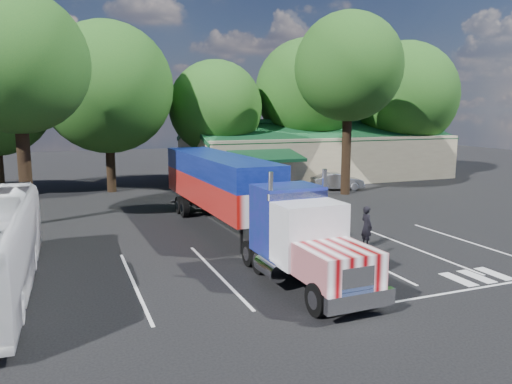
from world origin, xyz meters
name	(u,v)px	position (x,y,z in m)	size (l,w,h in m)	color
ground	(242,232)	(0.00, 0.00, 0.00)	(120.00, 120.00, 0.00)	black
event_hall	(314,154)	(13.74, 17.81, 2.21)	(24.20, 14.12, 5.55)	#BEB28D
tree_row_c	(107,88)	(-5.00, 16.20, 8.04)	(10.00, 10.00, 13.05)	black
tree_row_d	(216,107)	(4.00, 17.50, 6.58)	(8.00, 8.00, 10.60)	black
tree_row_e	(307,91)	(13.00, 18.00, 8.09)	(9.60, 9.60, 12.90)	black
tree_row_f	(404,95)	(23.00, 16.80, 7.79)	(10.40, 10.40, 13.00)	black
tree_near_left	(17,63)	(-10.50, 6.00, 8.81)	(7.60, 7.60, 12.65)	black
tree_near_right	(349,67)	(11.50, 8.50, 9.46)	(8.00, 8.00, 13.50)	black
semi_truck	(235,192)	(-0.74, -1.06, 2.35)	(3.30, 19.90, 4.16)	black
woman	(367,226)	(4.50, -4.76, 0.97)	(0.71, 0.46, 1.93)	black
bicycle	(227,197)	(1.80, 8.00, 0.50)	(0.66, 1.90, 1.00)	black
silver_sedan	(337,181)	(12.00, 10.50, 0.69)	(1.46, 4.19, 1.38)	#9C9EA3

